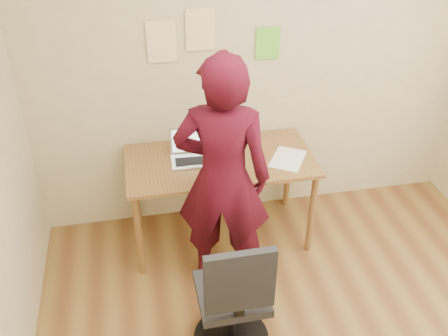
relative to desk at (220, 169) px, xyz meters
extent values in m
cube|color=beige|center=(0.36, 0.39, 0.70)|extent=(3.50, 0.04, 2.70)
cube|color=brown|center=(0.00, 0.00, 0.07)|extent=(1.40, 0.70, 0.03)
cylinder|color=brown|center=(-0.65, -0.30, -0.30)|extent=(0.05, 0.05, 0.71)
cylinder|color=brown|center=(0.65, -0.30, -0.30)|extent=(0.05, 0.05, 0.71)
cylinder|color=brown|center=(-0.65, 0.30, -0.30)|extent=(0.05, 0.05, 0.71)
cylinder|color=brown|center=(0.65, 0.30, -0.30)|extent=(0.05, 0.05, 0.71)
cube|color=silver|center=(-0.21, 0.00, 0.09)|extent=(0.30, 0.22, 0.01)
cube|color=black|center=(-0.21, 0.00, 0.10)|extent=(0.25, 0.12, 0.00)
cube|color=silver|center=(-0.21, 0.13, 0.20)|extent=(0.30, 0.07, 0.20)
cube|color=white|center=(-0.21, 0.13, 0.20)|extent=(0.26, 0.06, 0.16)
cube|color=white|center=(0.50, -0.09, 0.09)|extent=(0.35, 0.39, 0.00)
cube|color=black|center=(0.25, -0.21, 0.09)|extent=(0.08, 0.13, 0.01)
cube|color=#3F4C59|center=(0.25, -0.21, 0.10)|extent=(0.07, 0.10, 0.00)
cube|color=#FCD497|center=(-0.35, 0.36, 0.89)|extent=(0.21, 0.00, 0.30)
cube|color=#FCD497|center=(-0.07, 0.36, 0.96)|extent=(0.21, 0.00, 0.30)
cube|color=#69D730|center=(0.43, 0.36, 0.82)|extent=(0.18, 0.00, 0.24)
cube|color=black|center=(-0.13, -1.02, -0.22)|extent=(0.42, 0.42, 0.06)
cube|color=black|center=(-0.12, -1.22, 0.08)|extent=(0.40, 0.05, 0.41)
cube|color=black|center=(-0.12, -1.22, -0.13)|extent=(0.06, 0.04, 0.11)
cylinder|color=black|center=(-0.13, -1.02, -0.45)|extent=(0.06, 0.06, 0.41)
imported|color=#3D0816|center=(-0.07, -0.44, 0.22)|extent=(0.73, 0.58, 1.75)
camera|label=1|loc=(-0.58, -3.07, 2.08)|focal=40.00mm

